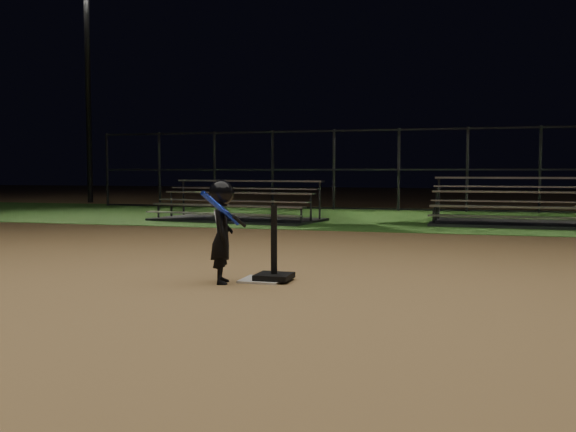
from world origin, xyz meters
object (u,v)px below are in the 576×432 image
object	(u,v)px
light_pole_left	(87,72)
child_batter	(222,229)
bleacher_right	(533,216)
bleacher_left	(237,213)
home_plate	(263,280)
batting_tee	(274,265)

from	to	relation	value
light_pole_left	child_batter	bearing A→B (deg)	-52.60
bleacher_right	light_pole_left	bearing A→B (deg)	159.34
child_batter	bleacher_left	world-z (taller)	child_batter
child_batter	light_pole_left	distance (m)	19.63
child_batter	bleacher_left	bearing A→B (deg)	0.14
child_batter	light_pole_left	world-z (taller)	light_pole_left
child_batter	bleacher_left	size ratio (longest dim) A/B	0.26
home_plate	bleacher_left	bearing A→B (deg)	112.63
batting_tee	bleacher_left	distance (m)	8.64
home_plate	child_batter	world-z (taller)	child_batter
home_plate	child_batter	xyz separation A→B (m)	(-0.37, -0.27, 0.58)
batting_tee	bleacher_left	world-z (taller)	bleacher_left
home_plate	child_batter	bearing A→B (deg)	-144.44
batting_tee	light_pole_left	world-z (taller)	light_pole_left
bleacher_left	home_plate	bearing A→B (deg)	-59.01
home_plate	child_batter	distance (m)	0.74
home_plate	batting_tee	xyz separation A→B (m)	(0.13, 0.01, 0.16)
home_plate	batting_tee	bearing A→B (deg)	5.09
bleacher_left	bleacher_right	world-z (taller)	bleacher_right
home_plate	bleacher_right	distance (m)	9.17
child_batter	bleacher_left	distance (m)	8.72
home_plate	batting_tee	world-z (taller)	batting_tee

